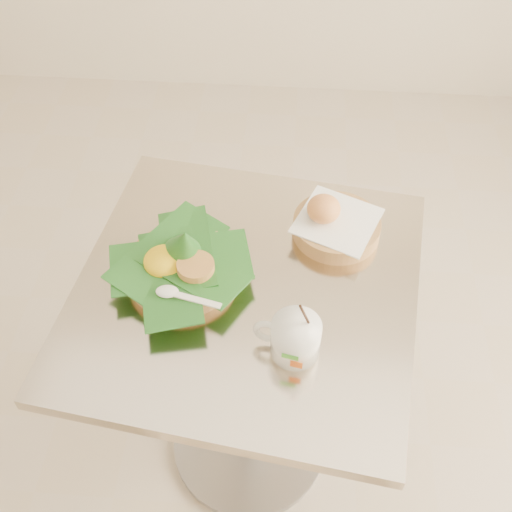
# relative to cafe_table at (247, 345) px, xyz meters

# --- Properties ---
(floor) EXTENTS (3.60, 3.60, 0.00)m
(floor) POSITION_rel_cafe_table_xyz_m (-0.14, 0.04, -0.53)
(floor) COLOR beige
(floor) RESTS_ON ground
(cafe_table) EXTENTS (0.79, 0.79, 0.75)m
(cafe_table) POSITION_rel_cafe_table_xyz_m (0.00, 0.00, 0.00)
(cafe_table) COLOR gray
(cafe_table) RESTS_ON floor
(rice_basket) EXTENTS (0.29, 0.29, 0.15)m
(rice_basket) POSITION_rel_cafe_table_xyz_m (-0.14, 0.02, 0.26)
(rice_basket) COLOR #B6824E
(rice_basket) RESTS_ON cafe_table
(bread_basket) EXTENTS (0.21, 0.21, 0.10)m
(bread_basket) POSITION_rel_cafe_table_xyz_m (0.18, 0.17, 0.25)
(bread_basket) COLOR #B6824E
(bread_basket) RESTS_ON cafe_table
(coffee_mug) EXTENTS (0.13, 0.10, 0.16)m
(coffee_mug) POSITION_rel_cafe_table_xyz_m (0.10, -0.15, 0.26)
(coffee_mug) COLOR white
(coffee_mug) RESTS_ON cafe_table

